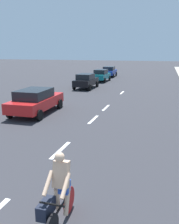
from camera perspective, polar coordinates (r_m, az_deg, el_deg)
ground_plane at (r=21.37m, az=6.87°, el=3.76°), size 160.00×160.00×0.00m
lane_stripe_2 at (r=9.88m, az=-6.92°, el=-8.98°), size 0.16×1.80×0.01m
lane_stripe_3 at (r=14.00m, az=0.90°, el=-1.80°), size 0.16×1.80×0.01m
lane_stripe_4 at (r=16.93m, az=3.93°, el=1.03°), size 0.16×1.80×0.01m
lane_stripe_5 at (r=23.33m, az=7.80°, el=4.63°), size 0.16×1.80×0.01m
cyclist at (r=5.61m, az=-7.58°, el=-18.98°), size 0.63×1.71×1.82m
parked_car_red at (r=15.65m, az=-12.68°, el=2.75°), size 2.26×4.67×1.57m
parked_car_black at (r=25.64m, az=-0.84°, el=7.51°), size 1.88×4.02×1.57m
parked_car_teal at (r=31.57m, az=2.80°, el=8.78°), size 1.84×3.86×1.57m
parked_car_blue at (r=37.66m, az=4.73°, el=9.66°), size 2.08×4.26×1.57m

